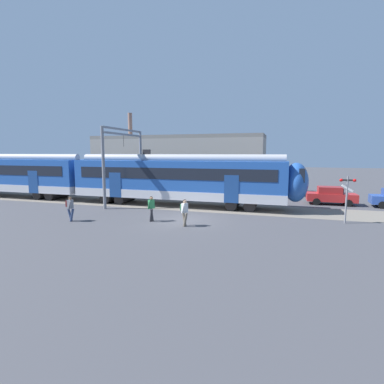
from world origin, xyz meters
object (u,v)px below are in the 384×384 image
pedestrian_green (151,207)px  crossing_signal (347,192)px  pedestrian_white (184,210)px  pedestrian_grey (70,206)px  commuter_train (90,177)px  parked_car_red (331,195)px

pedestrian_green → crossing_signal: (12.00, 3.15, 1.05)m
pedestrian_green → pedestrian_white: bearing=-13.2°
pedestrian_grey → pedestrian_green: same height
pedestrian_green → pedestrian_white: size_ratio=1.00×
commuter_train → parked_car_red: size_ratio=9.48×
commuter_train → parked_car_red: 21.64m
pedestrian_green → crossing_signal: crossing_signal is taller
pedestrian_green → crossing_signal: size_ratio=0.56×
pedestrian_green → parked_car_red: (12.11, 10.50, -0.18)m
parked_car_red → crossing_signal: (-0.11, -7.35, 1.23)m
pedestrian_grey → crossing_signal: crossing_signal is taller
commuter_train → parked_car_red: bearing=11.8°
pedestrian_grey → parked_car_red: size_ratio=0.42×
pedestrian_green → parked_car_red: pedestrian_green is taller
commuter_train → pedestrian_white: commuter_train is taller
commuter_train → pedestrian_white: 13.35m
pedestrian_grey → pedestrian_green: size_ratio=1.00×
pedestrian_white → crossing_signal: crossing_signal is taller
crossing_signal → parked_car_red: bearing=89.1°
pedestrian_green → crossing_signal: bearing=14.7°
pedestrian_grey → parked_car_red: (17.20, 12.03, -0.21)m
pedestrian_white → pedestrian_grey: bearing=-172.8°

